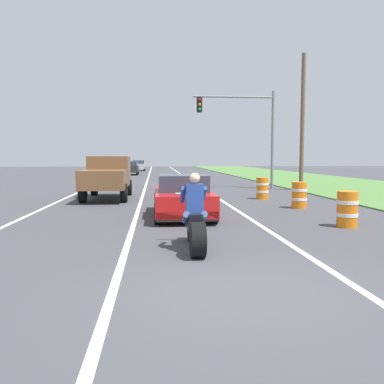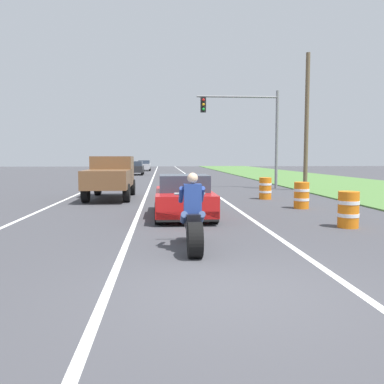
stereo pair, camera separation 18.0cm
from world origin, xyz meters
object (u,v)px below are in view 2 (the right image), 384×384
(traffic_light_mast_near, at_px, (252,123))
(pickup_truck_left_lane_brown, at_px, (111,175))
(construction_barrel_nearest, at_px, (348,209))
(construction_barrel_mid, at_px, (301,195))
(distant_car_far_ahead, at_px, (135,168))
(distant_car_further_ahead, at_px, (144,165))
(motorcycle_with_rider, at_px, (193,222))
(construction_barrel_far, at_px, (265,188))
(sports_car_red, at_px, (184,197))

(traffic_light_mast_near, bearing_deg, pickup_truck_left_lane_brown, -145.08)
(pickup_truck_left_lane_brown, xyz_separation_m, construction_barrel_nearest, (7.50, -8.40, -0.60))
(construction_barrel_nearest, xyz_separation_m, construction_barrel_mid, (0.15, 4.15, 0.00))
(pickup_truck_left_lane_brown, bearing_deg, traffic_light_mast_near, 34.92)
(distant_car_far_ahead, relative_size, distant_car_further_ahead, 1.00)
(motorcycle_with_rider, distance_m, distant_car_further_ahead, 49.69)
(distant_car_further_ahead, bearing_deg, construction_barrel_far, -79.64)
(traffic_light_mast_near, xyz_separation_m, construction_barrel_nearest, (-0.41, -13.93, -3.52))
(pickup_truck_left_lane_brown, distance_m, construction_barrel_far, 7.23)
(traffic_light_mast_near, height_order, construction_barrel_mid, traffic_light_mast_near)
(construction_barrel_mid, xyz_separation_m, construction_barrel_far, (-0.49, 3.44, 0.00))
(sports_car_red, relative_size, construction_barrel_far, 4.30)
(construction_barrel_far, height_order, distant_car_far_ahead, distant_car_far_ahead)
(construction_barrel_far, bearing_deg, pickup_truck_left_lane_brown, 173.51)
(traffic_light_mast_near, relative_size, construction_barrel_nearest, 6.00)
(sports_car_red, bearing_deg, construction_barrel_nearest, -29.28)
(pickup_truck_left_lane_brown, height_order, construction_barrel_nearest, pickup_truck_left_lane_brown)
(construction_barrel_mid, bearing_deg, traffic_light_mast_near, 88.48)
(sports_car_red, xyz_separation_m, pickup_truck_left_lane_brown, (-3.10, 5.93, 0.48))
(sports_car_red, height_order, construction_barrel_mid, sports_car_red)
(pickup_truck_left_lane_brown, xyz_separation_m, distant_car_far_ahead, (-0.50, 25.64, -0.33))
(distant_car_further_ahead, bearing_deg, sports_car_red, -85.94)
(sports_car_red, bearing_deg, pickup_truck_left_lane_brown, 117.56)
(construction_barrel_mid, bearing_deg, construction_barrel_nearest, -92.08)
(construction_barrel_nearest, xyz_separation_m, construction_barrel_far, (-0.34, 7.59, 0.00))
(sports_car_red, relative_size, traffic_light_mast_near, 0.72)
(motorcycle_with_rider, bearing_deg, construction_barrel_nearest, 28.21)
(construction_barrel_mid, bearing_deg, distant_car_further_ahead, 100.18)
(construction_barrel_far, xyz_separation_m, distant_car_far_ahead, (-7.66, 26.46, 0.27))
(motorcycle_with_rider, bearing_deg, traffic_light_mast_near, 73.30)
(sports_car_red, distance_m, distant_car_further_ahead, 44.82)
(traffic_light_mast_near, bearing_deg, construction_barrel_far, -96.78)
(sports_car_red, height_order, distant_car_further_ahead, distant_car_further_ahead)
(distant_car_far_ahead, height_order, distant_car_further_ahead, same)
(motorcycle_with_rider, distance_m, traffic_light_mast_near, 17.40)
(distant_car_further_ahead, bearing_deg, distant_car_far_ahead, -91.85)
(construction_barrel_nearest, distance_m, distant_car_further_ahead, 47.79)
(construction_barrel_mid, bearing_deg, construction_barrel_far, 98.16)
(sports_car_red, distance_m, construction_barrel_far, 6.54)
(motorcycle_with_rider, xyz_separation_m, distant_car_far_ahead, (-3.51, 36.46, 0.18))
(traffic_light_mast_near, height_order, construction_barrel_nearest, traffic_light_mast_near)
(motorcycle_with_rider, distance_m, construction_barrel_mid, 8.03)
(motorcycle_with_rider, height_order, distant_car_far_ahead, motorcycle_with_rider)
(distant_car_far_ahead, xyz_separation_m, distant_car_further_ahead, (0.42, 13.13, 0.00))
(motorcycle_with_rider, height_order, sports_car_red, motorcycle_with_rider)
(motorcycle_with_rider, relative_size, distant_car_further_ahead, 0.55)
(pickup_truck_left_lane_brown, relative_size, construction_barrel_nearest, 4.80)
(distant_car_further_ahead, bearing_deg, construction_barrel_nearest, -80.88)
(motorcycle_with_rider, height_order, pickup_truck_left_lane_brown, pickup_truck_left_lane_brown)
(construction_barrel_far, bearing_deg, traffic_light_mast_near, 83.22)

